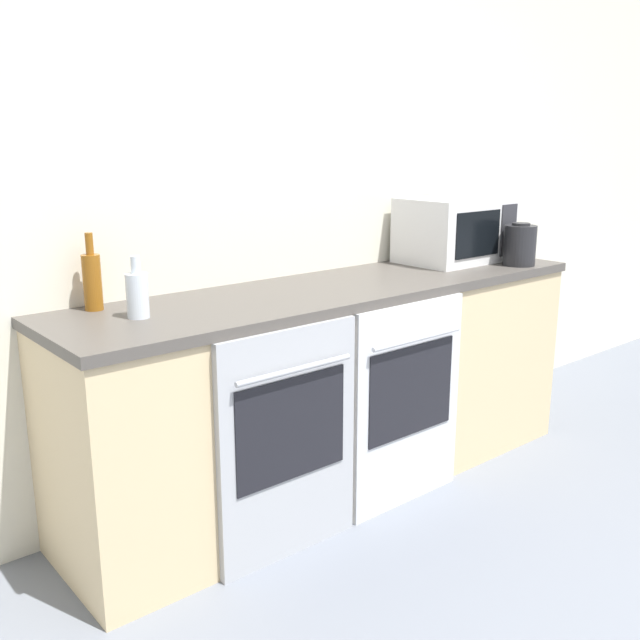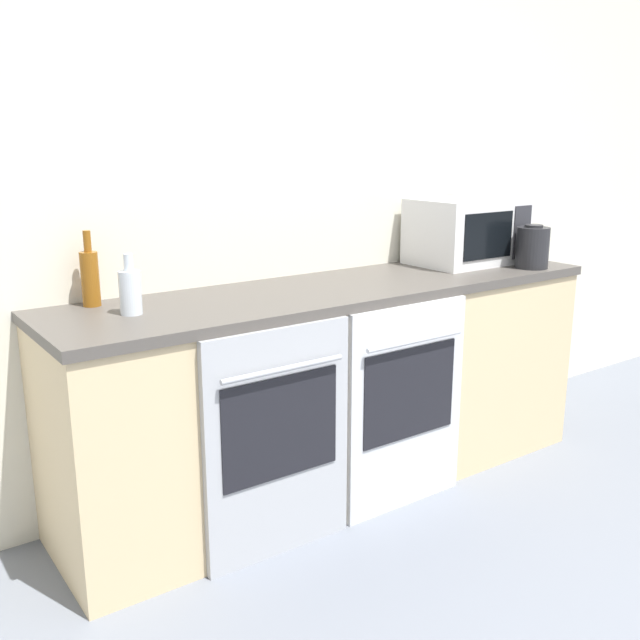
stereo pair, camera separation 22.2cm
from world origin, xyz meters
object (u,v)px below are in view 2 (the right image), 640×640
at_px(oven_left, 279,442).
at_px(bottle_amber, 90,277).
at_px(oven_right, 407,406).
at_px(bottle_clear, 130,291).
at_px(kettle, 532,247).
at_px(microwave, 466,231).

relative_size(oven_left, bottle_amber, 3.14).
bearing_deg(oven_right, bottle_clear, 162.08).
bearing_deg(bottle_amber, oven_right, -26.25).
relative_size(bottle_amber, kettle, 1.35).
bearing_deg(oven_left, microwave, 16.43).
relative_size(oven_right, kettle, 4.25).
xyz_separation_m(bottle_amber, bottle_clear, (0.07, -0.21, -0.03)).
relative_size(oven_left, microwave, 1.65).
distance_m(oven_left, kettle, 1.61).
xyz_separation_m(oven_left, kettle, (1.51, 0.12, 0.57)).
height_order(microwave, bottle_amber, microwave).
bearing_deg(bottle_clear, bottle_amber, 108.86).
bearing_deg(bottle_clear, kettle, -6.34).
bearing_deg(oven_left, kettle, 4.48).
distance_m(oven_right, bottle_amber, 1.35).
bearing_deg(bottle_clear, microwave, 2.24).
xyz_separation_m(microwave, bottle_amber, (-1.82, 0.14, -0.05)).
distance_m(bottle_amber, bottle_clear, 0.22).
xyz_separation_m(oven_right, microwave, (0.73, 0.40, 0.63)).
xyz_separation_m(oven_right, bottle_clear, (-1.02, 0.33, 0.55)).
relative_size(oven_right, bottle_amber, 3.14).
xyz_separation_m(oven_left, microwave, (1.35, 0.40, 0.63)).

